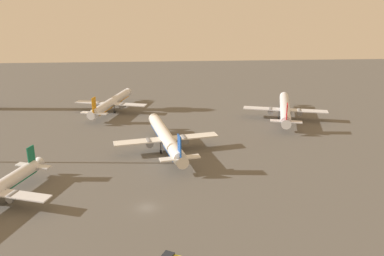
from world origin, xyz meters
name	(u,v)px	position (x,y,z in m)	size (l,w,h in m)	color
ground_plane	(147,208)	(0.00, 0.00, 0.00)	(416.00, 416.00, 0.00)	#56544F
airplane_far_stand	(166,138)	(4.86, 35.34, 4.07)	(32.64, 41.68, 10.76)	silver
airplane_mid_apron	(285,109)	(51.18, 65.32, 4.01)	(31.93, 40.69, 10.60)	silver
airplane_taxiway_distant	(111,103)	(-17.56, 80.09, 3.78)	(30.06, 38.27, 10.00)	silver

